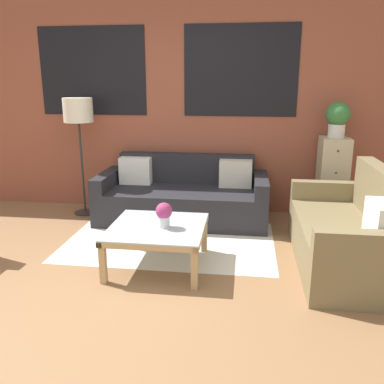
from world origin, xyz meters
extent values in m
plane|color=#8E6642|center=(0.00, 0.00, 0.00)|extent=(16.00, 16.00, 0.00)
cube|color=brown|center=(0.00, 2.44, 1.40)|extent=(8.40, 0.08, 2.80)
cube|color=black|center=(-0.95, 2.39, 1.80)|extent=(1.40, 0.01, 1.10)
cube|color=black|center=(0.95, 2.39, 1.80)|extent=(1.40, 0.01, 1.10)
cube|color=silver|center=(0.27, 1.20, 0.00)|extent=(2.22, 1.43, 0.00)
cube|color=#232328|center=(0.29, 1.82, 0.20)|extent=(1.74, 0.72, 0.40)
cube|color=#232328|center=(0.29, 2.26, 0.39)|extent=(1.74, 0.16, 0.78)
cube|color=#232328|center=(-0.65, 1.90, 0.29)|extent=(0.16, 0.88, 0.58)
cube|color=#232328|center=(1.24, 1.90, 0.29)|extent=(0.16, 0.88, 0.58)
cube|color=white|center=(-0.34, 2.10, 0.57)|extent=(0.40, 0.16, 0.34)
cube|color=beige|center=(0.93, 2.10, 0.57)|extent=(0.40, 0.16, 0.34)
cube|color=olive|center=(1.89, 0.85, 0.21)|extent=(0.64, 1.41, 0.42)
cube|color=olive|center=(2.29, 0.85, 0.46)|extent=(0.16, 1.41, 0.92)
cube|color=olive|center=(1.97, 1.62, 0.31)|extent=(0.80, 0.14, 0.62)
cube|color=olive|center=(1.97, 0.07, 0.31)|extent=(0.80, 0.14, 0.62)
cube|color=white|center=(2.13, 0.36, 0.59)|extent=(0.16, 0.40, 0.34)
cube|color=silver|center=(0.27, 0.59, 0.39)|extent=(0.86, 0.86, 0.01)
cube|color=tan|center=(0.27, 0.19, 0.36)|extent=(0.86, 0.05, 0.05)
cube|color=tan|center=(0.27, 1.00, 0.36)|extent=(0.86, 0.05, 0.05)
cube|color=tan|center=(-0.14, 0.59, 0.36)|extent=(0.05, 0.86, 0.05)
cube|color=tan|center=(0.67, 0.59, 0.36)|extent=(0.05, 0.86, 0.05)
cube|color=tan|center=(-0.12, 0.20, 0.19)|extent=(0.05, 0.05, 0.39)
cube|color=tan|center=(0.66, 0.20, 0.19)|extent=(0.05, 0.05, 0.39)
cube|color=tan|center=(-0.12, 0.99, 0.19)|extent=(0.05, 0.05, 0.39)
cube|color=tan|center=(0.66, 0.99, 0.19)|extent=(0.05, 0.05, 0.39)
cylinder|color=#2D2D2D|center=(-1.02, 2.01, 0.01)|extent=(0.28, 0.28, 0.02)
cylinder|color=#2D2D2D|center=(-1.02, 2.01, 0.60)|extent=(0.03, 0.03, 1.17)
cylinder|color=beige|center=(-1.02, 2.01, 1.33)|extent=(0.36, 0.36, 0.30)
cube|color=#C6B793|center=(2.10, 2.17, 0.52)|extent=(0.33, 0.38, 1.03)
sphere|color=#38332D|center=(2.10, 1.97, 0.90)|extent=(0.02, 0.02, 0.02)
sphere|color=#38332D|center=(2.10, 1.97, 0.64)|extent=(0.02, 0.02, 0.02)
sphere|color=#38332D|center=(2.10, 1.97, 0.39)|extent=(0.02, 0.02, 0.02)
sphere|color=#38332D|center=(2.10, 1.97, 0.13)|extent=(0.02, 0.02, 0.02)
cylinder|color=silver|center=(2.10, 2.17, 1.11)|extent=(0.19, 0.19, 0.16)
sphere|color=#387A3D|center=(2.10, 2.17, 1.31)|extent=(0.28, 0.28, 0.28)
cylinder|color=silver|center=(0.34, 0.56, 0.45)|extent=(0.10, 0.10, 0.11)
sphere|color=#9E3366|center=(0.34, 0.56, 0.55)|extent=(0.15, 0.15, 0.15)
camera|label=1|loc=(1.05, -2.84, 1.68)|focal=38.00mm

